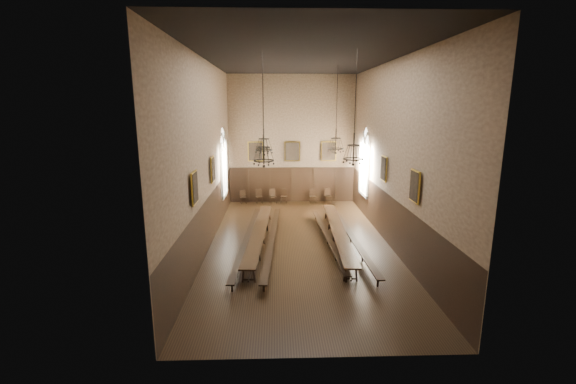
{
  "coord_description": "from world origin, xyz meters",
  "views": [
    {
      "loc": [
        -1.18,
        -18.4,
        6.82
      ],
      "look_at": [
        -0.54,
        1.5,
        2.38
      ],
      "focal_mm": 24.0,
      "sensor_mm": 36.0,
      "label": 1
    }
  ],
  "objects_px": {
    "chandelier_back_left": "(264,145)",
    "chair_1": "(259,199)",
    "bench_right_outer": "(351,238)",
    "chandelier_front_left": "(264,154)",
    "bench_left_outer": "(248,240)",
    "chair_2": "(273,199)",
    "bench_right_inner": "(328,239)",
    "table_right": "(338,236)",
    "chair_6": "(328,199)",
    "chandelier_back_right": "(336,143)",
    "chandelier_front_right": "(354,152)",
    "chair_3": "(284,199)",
    "chair_0": "(243,200)",
    "bench_left_inner": "(272,240)",
    "chair_5": "(313,199)",
    "table_left": "(259,237)"
  },
  "relations": [
    {
      "from": "bench_right_inner",
      "to": "chair_6",
      "type": "height_order",
      "value": "chair_6"
    },
    {
      "from": "table_left",
      "to": "table_right",
      "type": "xyz_separation_m",
      "value": [
        3.99,
        0.03,
        0.01
      ]
    },
    {
      "from": "table_left",
      "to": "chair_6",
      "type": "distance_m",
      "value": 9.64
    },
    {
      "from": "chair_2",
      "to": "chandelier_back_right",
      "type": "relative_size",
      "value": 0.22
    },
    {
      "from": "table_left",
      "to": "bench_right_outer",
      "type": "relative_size",
      "value": 0.91
    },
    {
      "from": "table_left",
      "to": "chandelier_front_right",
      "type": "xyz_separation_m",
      "value": [
        4.02,
        -2.99,
        4.65
      ]
    },
    {
      "from": "bench_left_inner",
      "to": "chair_0",
      "type": "distance_m",
      "value": 8.96
    },
    {
      "from": "chandelier_back_left",
      "to": "chair_1",
      "type": "bearing_deg",
      "value": 95.23
    },
    {
      "from": "bench_left_inner",
      "to": "bench_right_inner",
      "type": "distance_m",
      "value": 2.82
    },
    {
      "from": "table_left",
      "to": "bench_right_outer",
      "type": "height_order",
      "value": "table_left"
    },
    {
      "from": "table_right",
      "to": "bench_left_inner",
      "type": "relative_size",
      "value": 0.92
    },
    {
      "from": "bench_right_outer",
      "to": "chandelier_front_left",
      "type": "height_order",
      "value": "chandelier_front_left"
    },
    {
      "from": "bench_left_inner",
      "to": "chandelier_back_right",
      "type": "distance_m",
      "value": 6.48
    },
    {
      "from": "bench_left_inner",
      "to": "chair_5",
      "type": "relative_size",
      "value": 10.82
    },
    {
      "from": "chair_1",
      "to": "chandelier_front_left",
      "type": "distance_m",
      "value": 11.83
    },
    {
      "from": "bench_left_inner",
      "to": "chair_3",
      "type": "xyz_separation_m",
      "value": [
        0.78,
        8.73,
        -0.0
      ]
    },
    {
      "from": "bench_right_outer",
      "to": "chandelier_back_right",
      "type": "height_order",
      "value": "chandelier_back_right"
    },
    {
      "from": "chair_5",
      "to": "chair_6",
      "type": "distance_m",
      "value": 1.11
    },
    {
      "from": "chandelier_back_right",
      "to": "bench_left_outer",
      "type": "bearing_deg",
      "value": -148.37
    },
    {
      "from": "chandelier_front_left",
      "to": "chair_5",
      "type": "bearing_deg",
      "value": 73.78
    },
    {
      "from": "chandelier_back_right",
      "to": "chandelier_front_left",
      "type": "xyz_separation_m",
      "value": [
        -3.84,
        -5.17,
        0.07
      ]
    },
    {
      "from": "bench_left_outer",
      "to": "bench_right_inner",
      "type": "height_order",
      "value": "bench_left_outer"
    },
    {
      "from": "bench_left_outer",
      "to": "table_right",
      "type": "bearing_deg",
      "value": 2.43
    },
    {
      "from": "chandelier_front_left",
      "to": "chair_6",
      "type": "bearing_deg",
      "value": 68.51
    },
    {
      "from": "bench_right_inner",
      "to": "chandelier_back_right",
      "type": "height_order",
      "value": "chandelier_back_right"
    },
    {
      "from": "bench_right_outer",
      "to": "chair_1",
      "type": "bearing_deg",
      "value": 120.48
    },
    {
      "from": "bench_right_inner",
      "to": "chair_1",
      "type": "distance_m",
      "value": 9.35
    },
    {
      "from": "chair_0",
      "to": "chandelier_back_right",
      "type": "xyz_separation_m",
      "value": [
        5.68,
        -5.68,
        4.53
      ]
    },
    {
      "from": "chair_1",
      "to": "chandelier_front_right",
      "type": "distance_m",
      "value": 13.15
    },
    {
      "from": "table_left",
      "to": "chair_5",
      "type": "bearing_deg",
      "value": 67.47
    },
    {
      "from": "bench_left_outer",
      "to": "chandelier_back_right",
      "type": "relative_size",
      "value": 2.31
    },
    {
      "from": "bench_right_outer",
      "to": "chandelier_front_left",
      "type": "xyz_separation_m",
      "value": [
        -4.29,
        -2.4,
        4.59
      ]
    },
    {
      "from": "chair_3",
      "to": "chair_0",
      "type": "bearing_deg",
      "value": -170.74
    },
    {
      "from": "chair_5",
      "to": "bench_right_inner",
      "type": "bearing_deg",
      "value": -96.25
    },
    {
      "from": "bench_left_inner",
      "to": "chandelier_front_right",
      "type": "xyz_separation_m",
      "value": [
        3.37,
        -2.74,
        4.72
      ]
    },
    {
      "from": "table_right",
      "to": "chair_0",
      "type": "relative_size",
      "value": 10.35
    },
    {
      "from": "bench_left_outer",
      "to": "chair_2",
      "type": "bearing_deg",
      "value": 81.91
    },
    {
      "from": "table_right",
      "to": "bench_right_inner",
      "type": "distance_m",
      "value": 0.55
    },
    {
      "from": "bench_right_inner",
      "to": "chair_5",
      "type": "relative_size",
      "value": 9.69
    },
    {
      "from": "bench_right_outer",
      "to": "chair_6",
      "type": "relative_size",
      "value": 10.26
    },
    {
      "from": "bench_right_inner",
      "to": "chandelier_back_right",
      "type": "xyz_separation_m",
      "value": [
        0.73,
        2.83,
        4.55
      ]
    },
    {
      "from": "chandelier_back_right",
      "to": "chair_3",
      "type": "bearing_deg",
      "value": 115.8
    },
    {
      "from": "table_right",
      "to": "chandelier_front_left",
      "type": "relative_size",
      "value": 2.14
    },
    {
      "from": "chandelier_back_left",
      "to": "chandelier_front_right",
      "type": "distance_m",
      "value": 6.43
    },
    {
      "from": "bench_right_outer",
      "to": "chair_2",
      "type": "height_order",
      "value": "chair_2"
    },
    {
      "from": "chandelier_back_right",
      "to": "chandelier_front_right",
      "type": "xyz_separation_m",
      "value": [
        -0.17,
        -5.76,
        0.2
      ]
    },
    {
      "from": "chair_3",
      "to": "chair_6",
      "type": "relative_size",
      "value": 0.97
    },
    {
      "from": "table_left",
      "to": "chandelier_back_left",
      "type": "xyz_separation_m",
      "value": [
        0.23,
        2.2,
        4.44
      ]
    },
    {
      "from": "chair_0",
      "to": "chandelier_front_right",
      "type": "xyz_separation_m",
      "value": [
        5.51,
        -11.44,
        4.74
      ]
    },
    {
      "from": "bench_right_inner",
      "to": "chandelier_front_left",
      "type": "xyz_separation_m",
      "value": [
        -3.1,
        -2.34,
        4.62
      ]
    }
  ]
}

